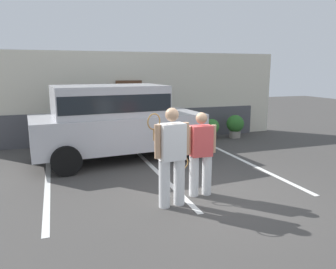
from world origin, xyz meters
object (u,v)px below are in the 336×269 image
Objects in this scene: parked_suv at (115,119)px; tennis_player_man at (172,156)px; potted_plant_by_porch at (212,128)px; potted_plant_secondary at (235,125)px; tennis_player_woman at (201,153)px.

parked_suv is 2.62× the size of tennis_player_man.
parked_suv is at bearing -156.75° from potted_plant_by_porch.
parked_suv reaches higher than potted_plant_secondary.
potted_plant_by_porch is at bearing -115.82° from tennis_player_woman.
tennis_player_man reaches higher than potted_plant_secondary.
potted_plant_secondary is at bearing -123.94° from tennis_player_woman.
tennis_player_man is 2.16× the size of potted_plant_secondary.
tennis_player_man is 6.64m from potted_plant_secondary.
parked_suv is 3.55m from tennis_player_man.
parked_suv is 6.54× the size of potted_plant_by_porch.
parked_suv is 3.41m from tennis_player_woman.
parked_suv reaches higher than potted_plant_by_porch.
potted_plant_secondary is at bearing -136.64° from tennis_player_man.
potted_plant_by_porch is (3.38, 5.14, -0.54)m from tennis_player_man.
potted_plant_secondary is (4.29, 5.05, -0.48)m from tennis_player_man.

